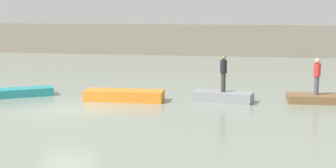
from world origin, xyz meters
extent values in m
plane|color=gray|center=(0.00, 0.00, 0.00)|extent=(120.00, 120.00, 0.00)
cube|color=gray|center=(0.00, 25.88, 1.47)|extent=(80.00, 1.20, 2.94)
cube|color=teal|center=(-3.87, 2.71, 0.20)|extent=(3.77, 2.86, 0.40)
cube|color=orange|center=(1.87, 2.62, 0.26)|extent=(3.82, 1.27, 0.51)
cube|color=gray|center=(6.56, 3.25, 0.24)|extent=(2.93, 1.51, 0.47)
cube|color=brown|center=(10.89, 3.81, 0.19)|extent=(2.68, 1.41, 0.37)
cylinder|color=#4C4C56|center=(10.89, 3.81, 0.81)|extent=(0.22, 0.22, 0.88)
cylinder|color=red|center=(10.89, 3.81, 1.55)|extent=(0.32, 0.32, 0.60)
sphere|color=tan|center=(10.89, 3.81, 1.98)|extent=(0.26, 0.26, 0.26)
cylinder|color=#38332D|center=(6.56, 3.25, 0.93)|extent=(0.22, 0.22, 0.91)
cylinder|color=black|center=(6.56, 3.25, 1.68)|extent=(0.32, 0.32, 0.61)
sphere|color=#936B4C|center=(6.56, 3.25, 2.10)|extent=(0.23, 0.23, 0.23)
camera|label=1|loc=(7.98, -19.40, 4.39)|focal=51.48mm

